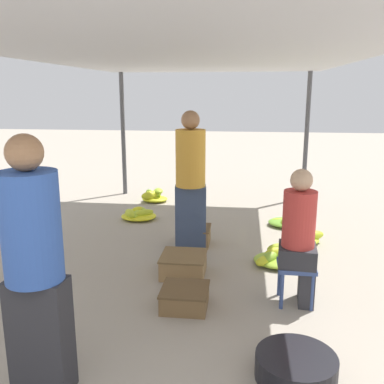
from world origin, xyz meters
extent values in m
cylinder|color=#4C4C51|center=(-1.70, 6.53, 1.15)|extent=(0.08, 0.08, 2.30)
cylinder|color=#4C4C51|center=(1.70, 6.53, 1.15)|extent=(0.08, 0.08, 2.30)
cube|color=#B2B2B7|center=(0.00, 3.41, 2.32)|extent=(3.81, 6.63, 0.04)
cube|color=#2D2D33|center=(-0.69, 0.95, 0.40)|extent=(0.39, 0.23, 0.80)
cylinder|color=#3359B2|center=(-0.69, 0.95, 1.15)|extent=(0.38, 0.38, 0.69)
sphere|color=#9E704C|center=(-0.69, 0.95, 1.60)|extent=(0.23, 0.23, 0.23)
cube|color=#384C84|center=(1.11, 2.39, 0.37)|extent=(0.34, 0.34, 0.04)
cylinder|color=#384C84|center=(0.97, 2.26, 0.17)|extent=(0.04, 0.04, 0.35)
cylinder|color=#384C84|center=(1.24, 2.26, 0.17)|extent=(0.04, 0.04, 0.35)
cylinder|color=#384C84|center=(0.97, 2.53, 0.17)|extent=(0.04, 0.04, 0.35)
cylinder|color=#384C84|center=(1.24, 2.53, 0.17)|extent=(0.04, 0.04, 0.35)
cube|color=#2D2D33|center=(1.21, 2.40, 0.19)|extent=(0.16, 0.32, 0.39)
cube|color=#2D2D33|center=(1.11, 2.39, 0.48)|extent=(0.37, 0.37, 0.18)
cylinder|color=#BF3833|center=(1.11, 2.39, 0.83)|extent=(0.32, 0.32, 0.52)
sphere|color=tan|center=(1.11, 2.39, 1.19)|extent=(0.20, 0.20, 0.20)
cylinder|color=black|center=(0.99, 1.27, 0.09)|extent=(0.57, 0.57, 0.18)
ellipsoid|color=#A9C82E|center=(-1.04, 4.82, 0.09)|extent=(0.13, 0.32, 0.12)
ellipsoid|color=#AAC82E|center=(-1.00, 4.98, 0.09)|extent=(0.26, 0.26, 0.14)
ellipsoid|color=yellow|center=(-1.05, 4.94, 0.12)|extent=(0.26, 0.25, 0.11)
ellipsoid|color=#BDD02A|center=(-1.14, 4.79, 0.10)|extent=(0.28, 0.35, 0.14)
ellipsoid|color=#BBCF2B|center=(-0.92, 4.84, 0.11)|extent=(0.33, 0.32, 0.10)
ellipsoid|color=yellow|center=(-1.02, 4.86, 0.05)|extent=(0.55, 0.48, 0.10)
ellipsoid|color=yellow|center=(-1.07, 5.87, 0.14)|extent=(0.35, 0.35, 0.15)
ellipsoid|color=#7DB636|center=(-1.04, 6.14, 0.05)|extent=(0.21, 0.11, 0.09)
ellipsoid|color=#93BF32|center=(-1.09, 5.96, 0.16)|extent=(0.22, 0.24, 0.13)
ellipsoid|color=#9DC330|center=(-0.99, 5.97, 0.14)|extent=(0.26, 0.27, 0.13)
ellipsoid|color=#B0CB2D|center=(-0.98, 6.01, 0.16)|extent=(0.17, 0.30, 0.11)
ellipsoid|color=#A3C52F|center=(-0.93, 6.01, 0.19)|extent=(0.24, 0.32, 0.10)
ellipsoid|color=#98C131|center=(-1.11, 5.95, 0.06)|extent=(0.22, 0.15, 0.11)
ellipsoid|color=yellow|center=(-0.99, 5.97, 0.05)|extent=(0.46, 0.40, 0.10)
ellipsoid|color=yellow|center=(1.38, 4.87, 0.12)|extent=(0.29, 0.31, 0.12)
ellipsoid|color=yellow|center=(1.40, 4.66, 0.07)|extent=(0.15, 0.29, 0.14)
ellipsoid|color=#A5C62F|center=(1.24, 4.73, 0.08)|extent=(0.26, 0.29, 0.14)
ellipsoid|color=yellow|center=(1.37, 4.84, 0.08)|extent=(0.33, 0.34, 0.10)
ellipsoid|color=#C0D12A|center=(1.14, 4.83, 0.05)|extent=(0.25, 0.12, 0.10)
ellipsoid|color=#75B337|center=(1.25, 4.80, 0.05)|extent=(0.54, 0.47, 0.10)
ellipsoid|color=#A5C62F|center=(1.22, 3.97, 0.09)|extent=(0.27, 0.29, 0.14)
ellipsoid|color=#89BB34|center=(1.41, 4.10, 0.27)|extent=(0.23, 0.30, 0.11)
ellipsoid|color=#C2D229|center=(1.34, 3.88, 0.06)|extent=(0.24, 0.18, 0.12)
ellipsoid|color=#BDD02A|center=(1.53, 4.08, 0.11)|extent=(0.33, 0.26, 0.12)
ellipsoid|color=#89BB34|center=(1.34, 3.98, 0.20)|extent=(0.34, 0.25, 0.15)
ellipsoid|color=yellow|center=(1.38, 4.17, 0.13)|extent=(0.29, 0.17, 0.12)
ellipsoid|color=#AECA2D|center=(1.38, 4.07, 0.05)|extent=(0.45, 0.39, 0.10)
ellipsoid|color=#81B835|center=(1.08, 3.30, 0.11)|extent=(0.16, 0.27, 0.11)
ellipsoid|color=#B9CE2B|center=(1.22, 3.40, 0.05)|extent=(0.22, 0.13, 0.10)
ellipsoid|color=#C8D428|center=(0.98, 3.32, 0.13)|extent=(0.30, 0.23, 0.15)
ellipsoid|color=#BACF2B|center=(1.09, 3.31, 0.13)|extent=(0.25, 0.27, 0.10)
ellipsoid|color=#8BBC33|center=(0.94, 3.29, 0.11)|extent=(0.28, 0.34, 0.14)
ellipsoid|color=#B0CB2D|center=(1.02, 3.37, 0.16)|extent=(0.29, 0.19, 0.13)
ellipsoid|color=#CBD628|center=(0.86, 3.20, 0.08)|extent=(0.28, 0.29, 0.11)
ellipsoid|color=#99C131|center=(1.02, 3.31, 0.05)|extent=(0.57, 0.50, 0.10)
cube|color=olive|center=(-0.02, 3.86, 0.11)|extent=(0.40, 0.40, 0.21)
cube|color=brown|center=(-0.02, 3.86, 0.22)|extent=(0.42, 0.42, 0.02)
cube|color=brown|center=(0.09, 2.18, 0.09)|extent=(0.42, 0.42, 0.17)
cube|color=brown|center=(0.09, 2.18, 0.18)|extent=(0.43, 0.43, 0.02)
cube|color=#9E7A4C|center=(-0.03, 2.90, 0.10)|extent=(0.47, 0.47, 0.21)
cube|color=brown|center=(-0.03, 2.90, 0.22)|extent=(0.48, 0.48, 0.02)
cube|color=#384766|center=(-0.06, 3.74, 0.40)|extent=(0.41, 0.26, 0.81)
cylinder|color=gold|center=(-0.06, 3.74, 1.16)|extent=(0.41, 0.41, 0.70)
sphere|color=#9E704C|center=(-0.06, 3.74, 1.62)|extent=(0.23, 0.23, 0.23)
camera|label=1|loc=(0.60, -1.41, 1.96)|focal=40.00mm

